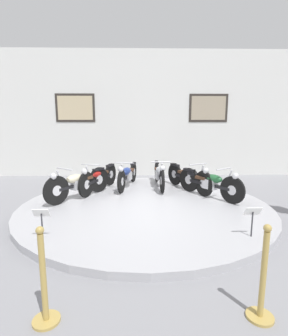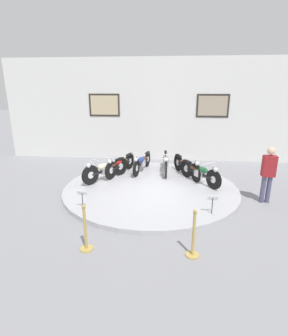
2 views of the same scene
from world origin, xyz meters
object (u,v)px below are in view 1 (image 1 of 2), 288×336
object	(u,v)px
info_placard_front_left	(41,217)
motorcycle_black	(189,176)
motorcycle_blue	(127,174)
stanchion_post_left_of_entry	(44,291)
motorcycle_red	(98,177)
motorcycle_cream	(78,183)
stanchion_post_right_of_entry	(262,288)
info_placard_front_centre	(253,215)
motorcycle_green	(210,182)
motorcycle_silver	(159,174)

from	to	relation	value
info_placard_front_left	motorcycle_black	bearing A→B (deg)	45.04
motorcycle_blue	stanchion_post_left_of_entry	bearing A→B (deg)	-97.20
motorcycle_red	motorcycle_blue	distance (m)	0.87
motorcycle_cream	motorcycle_red	xyz separation A→B (m)	(0.40, 0.69, -0.01)
stanchion_post_right_of_entry	info_placard_front_left	bearing A→B (deg)	149.44
motorcycle_blue	info_placard_front_left	size ratio (longest dim) A/B	3.77
motorcycle_red	stanchion_post_right_of_entry	distance (m)	5.16
motorcycle_black	stanchion_post_left_of_entry	size ratio (longest dim) A/B	1.80
info_placard_front_centre	motorcycle_cream	bearing A→B (deg)	145.94
motorcycle_blue	stanchion_post_right_of_entry	size ratio (longest dim) A/B	1.88
motorcycle_red	motorcycle_cream	bearing A→B (deg)	-119.97
motorcycle_black	info_placard_front_left	bearing A→B (deg)	-134.96
motorcycle_cream	info_placard_front_left	distance (m)	2.26
motorcycle_cream	info_placard_front_left	size ratio (longest dim) A/B	3.25
motorcycle_green	stanchion_post_left_of_entry	xyz separation A→B (m)	(-2.73, -3.91, -0.17)
motorcycle_red	motorcycle_silver	world-z (taller)	motorcycle_silver
motorcycle_red	motorcycle_black	bearing A→B (deg)	0.04
motorcycle_blue	info_placard_front_left	distance (m)	3.58
info_placard_front_centre	motorcycle_red	bearing A→B (deg)	134.95
stanchion_post_right_of_entry	info_placard_front_centre	bearing A→B (deg)	69.69
info_placard_front_centre	stanchion_post_right_of_entry	distance (m)	1.77
info_placard_front_left	motorcycle_cream	bearing A→B (deg)	88.06
info_placard_front_left	info_placard_front_centre	xyz separation A→B (m)	(3.42, 0.00, 0.00)
motorcycle_red	motorcycle_silver	xyz separation A→B (m)	(1.69, 0.41, 0.01)
stanchion_post_right_of_entry	motorcycle_green	bearing A→B (deg)	82.19
motorcycle_red	motorcycle_silver	size ratio (longest dim) A/B	0.94
motorcycle_silver	info_placard_front_left	bearing A→B (deg)	-122.79
motorcycle_black	info_placard_front_centre	world-z (taller)	motorcycle_black
motorcycle_cream	motorcycle_red	size ratio (longest dim) A/B	0.88
motorcycle_black	motorcycle_green	bearing A→B (deg)	-60.27
motorcycle_cream	motorcycle_blue	distance (m)	1.60
info_placard_front_centre	stanchion_post_right_of_entry	world-z (taller)	stanchion_post_right_of_entry
motorcycle_silver	stanchion_post_right_of_entry	distance (m)	5.06
info_placard_front_centre	info_placard_front_left	bearing A→B (deg)	180.00
motorcycle_blue	motorcycle_green	size ratio (longest dim) A/B	1.17
motorcycle_cream	motorcycle_green	xyz separation A→B (m)	(3.27, -0.00, -0.01)
motorcycle_cream	stanchion_post_right_of_entry	size ratio (longest dim) A/B	1.63
motorcycle_silver	stanchion_post_right_of_entry	bearing A→B (deg)	-82.72
info_placard_front_centre	stanchion_post_right_of_entry	bearing A→B (deg)	-110.31
motorcycle_silver	info_placard_front_centre	bearing A→B (deg)	-69.53
motorcycle_cream	motorcycle_silver	size ratio (longest dim) A/B	0.83
stanchion_post_left_of_entry	motorcycle_green	bearing A→B (deg)	55.11
info_placard_front_left	stanchion_post_left_of_entry	xyz separation A→B (m)	(0.61, -1.66, -0.15)
motorcycle_blue	motorcycle_cream	bearing A→B (deg)	-136.79
info_placard_front_centre	stanchion_post_left_of_entry	world-z (taller)	stanchion_post_left_of_entry
motorcycle_green	info_placard_front_left	size ratio (longest dim) A/B	3.22
motorcycle_red	info_placard_front_centre	world-z (taller)	motorcycle_red
motorcycle_red	motorcycle_blue	xyz separation A→B (m)	(0.77, 0.41, -0.01)
motorcycle_cream	stanchion_post_left_of_entry	bearing A→B (deg)	-82.20
stanchion_post_right_of_entry	stanchion_post_left_of_entry	bearing A→B (deg)	180.00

